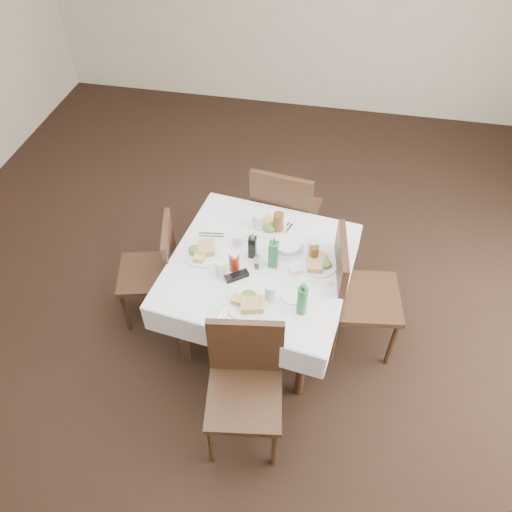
# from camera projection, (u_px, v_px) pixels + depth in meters

# --- Properties ---
(ground_plane) EXTENTS (7.00, 7.00, 0.00)m
(ground_plane) POSITION_uv_depth(u_px,v_px,m) (240.00, 325.00, 3.98)
(ground_plane) COLOR black
(room_shell) EXTENTS (6.04, 7.04, 2.80)m
(room_shell) POSITION_uv_depth(u_px,v_px,m) (232.00, 142.00, 2.74)
(room_shell) COLOR beige
(room_shell) RESTS_ON ground
(dining_table) EXTENTS (1.35, 1.35, 0.76)m
(dining_table) POSITION_uv_depth(u_px,v_px,m) (260.00, 271.00, 3.47)
(dining_table) COLOR black
(dining_table) RESTS_ON ground
(chair_north) EXTENTS (0.55, 0.55, 1.02)m
(chair_north) POSITION_uv_depth(u_px,v_px,m) (284.00, 211.00, 4.04)
(chair_north) COLOR black
(chair_north) RESTS_ON ground
(chair_south) EXTENTS (0.52, 0.52, 0.96)m
(chair_south) POSITION_uv_depth(u_px,v_px,m) (245.00, 378.00, 3.04)
(chair_south) COLOR black
(chair_south) RESTS_ON ground
(chair_east) EXTENTS (0.54, 0.54, 1.02)m
(chair_east) POSITION_uv_depth(u_px,v_px,m) (353.00, 289.00, 3.48)
(chair_east) COLOR black
(chair_east) RESTS_ON ground
(chair_west) EXTENTS (0.52, 0.52, 0.90)m
(chair_west) POSITION_uv_depth(u_px,v_px,m) (158.00, 266.00, 3.72)
(chair_west) COLOR black
(chair_west) RESTS_ON ground
(meal_north) EXTENTS (0.26, 0.26, 0.06)m
(meal_north) POSITION_uv_depth(u_px,v_px,m) (268.00, 225.00, 3.64)
(meal_north) COLOR white
(meal_north) RESTS_ON dining_table
(meal_south) EXTENTS (0.27, 0.27, 0.06)m
(meal_south) POSITION_uv_depth(u_px,v_px,m) (248.00, 302.00, 3.14)
(meal_south) COLOR white
(meal_south) RESTS_ON dining_table
(meal_east) EXTENTS (0.25, 0.25, 0.05)m
(meal_east) POSITION_uv_depth(u_px,v_px,m) (319.00, 263.00, 3.37)
(meal_east) COLOR white
(meal_east) RESTS_ON dining_table
(meal_west) EXTENTS (0.27, 0.27, 0.06)m
(meal_west) POSITION_uv_depth(u_px,v_px,m) (202.00, 252.00, 3.45)
(meal_west) COLOR white
(meal_west) RESTS_ON dining_table
(side_plate_a) EXTENTS (0.16, 0.16, 0.01)m
(side_plate_a) POSITION_uv_depth(u_px,v_px,m) (245.00, 229.00, 3.63)
(side_plate_a) COLOR white
(side_plate_a) RESTS_ON dining_table
(side_plate_b) EXTENTS (0.14, 0.14, 0.01)m
(side_plate_b) POSITION_uv_depth(u_px,v_px,m) (292.00, 296.00, 3.20)
(side_plate_b) COLOR white
(side_plate_b) RESTS_ON dining_table
(water_n) EXTENTS (0.07, 0.07, 0.13)m
(water_n) POSITION_uv_depth(u_px,v_px,m) (259.00, 222.00, 3.59)
(water_n) COLOR silver
(water_n) RESTS_ON dining_table
(water_s) EXTENTS (0.07, 0.07, 0.13)m
(water_s) POSITION_uv_depth(u_px,v_px,m) (270.00, 293.00, 3.14)
(water_s) COLOR silver
(water_s) RESTS_ON dining_table
(water_e) EXTENTS (0.08, 0.08, 0.14)m
(water_e) POSITION_uv_depth(u_px,v_px,m) (313.00, 248.00, 3.41)
(water_e) COLOR silver
(water_e) RESTS_ON dining_table
(water_w) EXTENTS (0.07, 0.07, 0.12)m
(water_w) POSITION_uv_depth(u_px,v_px,m) (220.00, 268.00, 3.29)
(water_w) COLOR silver
(water_w) RESTS_ON dining_table
(iced_tea_a) EXTENTS (0.08, 0.08, 0.16)m
(iced_tea_a) POSITION_uv_depth(u_px,v_px,m) (278.00, 222.00, 3.57)
(iced_tea_a) COLOR brown
(iced_tea_a) RESTS_ON dining_table
(iced_tea_b) EXTENTS (0.06, 0.06, 0.13)m
(iced_tea_b) POSITION_uv_depth(u_px,v_px,m) (314.00, 254.00, 3.37)
(iced_tea_b) COLOR brown
(iced_tea_b) RESTS_ON dining_table
(bread_basket) EXTENTS (0.21, 0.21, 0.07)m
(bread_basket) POSITION_uv_depth(u_px,v_px,m) (288.00, 246.00, 3.47)
(bread_basket) COLOR silver
(bread_basket) RESTS_ON dining_table
(oil_cruet_dark) EXTENTS (0.05, 0.05, 0.22)m
(oil_cruet_dark) POSITION_uv_depth(u_px,v_px,m) (253.00, 246.00, 3.38)
(oil_cruet_dark) COLOR black
(oil_cruet_dark) RESTS_ON dining_table
(oil_cruet_green) EXTENTS (0.06, 0.06, 0.26)m
(oil_cruet_green) POSITION_uv_depth(u_px,v_px,m) (274.00, 253.00, 3.31)
(oil_cruet_green) COLOR #216D31
(oil_cruet_green) RESTS_ON dining_table
(ketchup_bottle) EXTENTS (0.07, 0.07, 0.15)m
(ketchup_bottle) POSITION_uv_depth(u_px,v_px,m) (234.00, 262.00, 3.32)
(ketchup_bottle) COLOR maroon
(ketchup_bottle) RESTS_ON dining_table
(salt_shaker) EXTENTS (0.04, 0.04, 0.08)m
(salt_shaker) POSITION_uv_depth(u_px,v_px,m) (257.00, 260.00, 3.37)
(salt_shaker) COLOR white
(salt_shaker) RESTS_ON dining_table
(pepper_shaker) EXTENTS (0.03, 0.03, 0.07)m
(pepper_shaker) POSITION_uv_depth(u_px,v_px,m) (257.00, 264.00, 3.35)
(pepper_shaker) COLOR #422D1E
(pepper_shaker) RESTS_ON dining_table
(coffee_mug) EXTENTS (0.13, 0.13, 0.09)m
(coffee_mug) POSITION_uv_depth(u_px,v_px,m) (238.00, 240.00, 3.50)
(coffee_mug) COLOR white
(coffee_mug) RESTS_ON dining_table
(sunglasses) EXTENTS (0.16, 0.14, 0.03)m
(sunglasses) POSITION_uv_depth(u_px,v_px,m) (237.00, 276.00, 3.30)
(sunglasses) COLOR black
(sunglasses) RESTS_ON dining_table
(green_bottle) EXTENTS (0.07, 0.07, 0.26)m
(green_bottle) POSITION_uv_depth(u_px,v_px,m) (302.00, 300.00, 3.04)
(green_bottle) COLOR #216D31
(green_bottle) RESTS_ON dining_table
(sugar_caddy) EXTENTS (0.09, 0.07, 0.04)m
(sugar_caddy) POSITION_uv_depth(u_px,v_px,m) (295.00, 271.00, 3.33)
(sugar_caddy) COLOR white
(sugar_caddy) RESTS_ON dining_table
(cutlery_n) EXTENTS (0.10, 0.17, 0.01)m
(cutlery_n) POSITION_uv_depth(u_px,v_px,m) (285.00, 230.00, 3.63)
(cutlery_n) COLOR silver
(cutlery_n) RESTS_ON dining_table
(cutlery_s) EXTENTS (0.08, 0.16, 0.01)m
(cutlery_s) POSITION_uv_depth(u_px,v_px,m) (226.00, 312.00, 3.12)
(cutlery_s) COLOR silver
(cutlery_s) RESTS_ON dining_table
(cutlery_e) EXTENTS (0.15, 0.04, 0.01)m
(cutlery_e) POSITION_uv_depth(u_px,v_px,m) (321.00, 283.00, 3.28)
(cutlery_e) COLOR silver
(cutlery_e) RESTS_ON dining_table
(cutlery_w) EXTENTS (0.19, 0.07, 0.01)m
(cutlery_w) POSITION_uv_depth(u_px,v_px,m) (211.00, 235.00, 3.59)
(cutlery_w) COLOR silver
(cutlery_w) RESTS_ON dining_table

